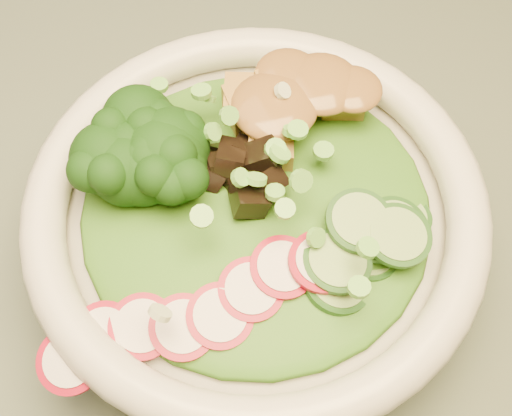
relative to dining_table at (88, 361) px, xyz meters
name	(u,v)px	position (x,y,z in m)	size (l,w,h in m)	color
dining_table	(88,361)	(0.00, 0.00, 0.00)	(1.20, 0.80, 0.75)	black
salad_bowl	(256,224)	(0.14, -0.01, 0.16)	(0.29, 0.29, 0.08)	beige
lettuce_bed	(256,207)	(0.14, -0.01, 0.18)	(0.22, 0.22, 0.03)	#1F5B13
broccoli_florets	(152,163)	(0.09, 0.03, 0.20)	(0.09, 0.07, 0.05)	black
radish_slices	(217,307)	(0.10, -0.06, 0.18)	(0.12, 0.04, 0.02)	maroon
cucumber_slices	(367,235)	(0.19, -0.05, 0.19)	(0.07, 0.07, 0.04)	#7BA75C
mushroom_heap	(264,177)	(0.15, 0.00, 0.19)	(0.07, 0.07, 0.04)	black
tofu_cubes	(296,113)	(0.19, 0.04, 0.19)	(0.10, 0.06, 0.04)	olive
peanut_sauce	(297,99)	(0.19, 0.04, 0.20)	(0.07, 0.06, 0.02)	brown
scallion_garnish	(256,185)	(0.14, -0.01, 0.20)	(0.20, 0.20, 0.03)	#68B841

